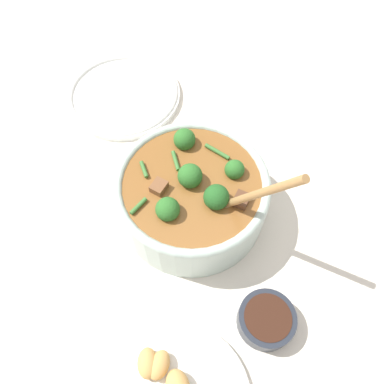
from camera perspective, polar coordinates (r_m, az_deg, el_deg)
name	(u,v)px	position (r m, az deg, el deg)	size (l,w,h in m)	color
ground_plane	(192,209)	(0.70, 0.00, -2.66)	(4.00, 4.00, 0.00)	silver
stew_bowl	(192,194)	(0.65, 0.05, -0.28)	(0.29, 0.26, 0.26)	#B2C6BC
condiment_bowl	(266,319)	(0.62, 11.26, -18.51)	(0.09, 0.09, 0.04)	#232833
empty_plate	(123,94)	(0.88, -10.45, 14.43)	(0.26, 0.26, 0.02)	white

